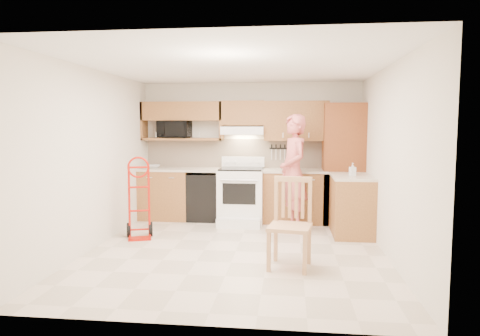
% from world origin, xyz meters
% --- Properties ---
extents(floor, '(4.00, 4.50, 0.02)m').
position_xyz_m(floor, '(0.00, 0.00, -0.01)').
color(floor, beige).
rests_on(floor, ground).
extents(ceiling, '(4.00, 4.50, 0.02)m').
position_xyz_m(ceiling, '(0.00, 0.00, 2.51)').
color(ceiling, white).
rests_on(ceiling, ground).
extents(wall_back, '(4.00, 0.02, 2.50)m').
position_xyz_m(wall_back, '(0.00, 2.26, 1.25)').
color(wall_back, beige).
rests_on(wall_back, ground).
extents(wall_front, '(4.00, 0.02, 2.50)m').
position_xyz_m(wall_front, '(0.00, -2.26, 1.25)').
color(wall_front, beige).
rests_on(wall_front, ground).
extents(wall_left, '(0.02, 4.50, 2.50)m').
position_xyz_m(wall_left, '(-2.01, 0.00, 1.25)').
color(wall_left, beige).
rests_on(wall_left, ground).
extents(wall_right, '(0.02, 4.50, 2.50)m').
position_xyz_m(wall_right, '(2.01, 0.00, 1.25)').
color(wall_right, beige).
rests_on(wall_right, ground).
extents(backsplash, '(3.92, 0.03, 0.55)m').
position_xyz_m(backsplash, '(0.00, 2.23, 1.20)').
color(backsplash, beige).
rests_on(backsplash, wall_back).
extents(lower_cab_left, '(0.90, 0.60, 0.90)m').
position_xyz_m(lower_cab_left, '(-1.55, 1.95, 0.45)').
color(lower_cab_left, '#97622E').
rests_on(lower_cab_left, ground).
extents(dishwasher, '(0.60, 0.60, 0.85)m').
position_xyz_m(dishwasher, '(-0.80, 1.95, 0.42)').
color(dishwasher, black).
rests_on(dishwasher, ground).
extents(lower_cab_right, '(1.14, 0.60, 0.90)m').
position_xyz_m(lower_cab_right, '(0.83, 1.95, 0.45)').
color(lower_cab_right, '#97622E').
rests_on(lower_cab_right, ground).
extents(countertop_left, '(1.50, 0.63, 0.04)m').
position_xyz_m(countertop_left, '(-1.25, 1.95, 0.92)').
color(countertop_left, beige).
rests_on(countertop_left, lower_cab_left).
extents(countertop_right, '(1.14, 0.63, 0.04)m').
position_xyz_m(countertop_right, '(0.83, 1.95, 0.92)').
color(countertop_right, beige).
rests_on(countertop_right, lower_cab_right).
extents(cab_return_right, '(0.60, 1.00, 0.90)m').
position_xyz_m(cab_return_right, '(1.70, 1.15, 0.45)').
color(cab_return_right, '#97622E').
rests_on(cab_return_right, ground).
extents(countertop_return, '(0.63, 1.00, 0.04)m').
position_xyz_m(countertop_return, '(1.70, 1.15, 0.92)').
color(countertop_return, beige).
rests_on(countertop_return, cab_return_right).
extents(pantry_tall, '(0.70, 0.60, 2.10)m').
position_xyz_m(pantry_tall, '(1.65, 1.95, 1.05)').
color(pantry_tall, brown).
rests_on(pantry_tall, ground).
extents(upper_cab_left, '(1.50, 0.33, 0.34)m').
position_xyz_m(upper_cab_left, '(-1.25, 2.08, 1.98)').
color(upper_cab_left, '#97622E').
rests_on(upper_cab_left, wall_back).
extents(upper_shelf_mw, '(1.50, 0.33, 0.04)m').
position_xyz_m(upper_shelf_mw, '(-1.25, 2.08, 1.47)').
color(upper_shelf_mw, '#97622E').
rests_on(upper_shelf_mw, wall_back).
extents(upper_cab_center, '(0.76, 0.33, 0.44)m').
position_xyz_m(upper_cab_center, '(-0.12, 2.08, 1.94)').
color(upper_cab_center, '#97622E').
rests_on(upper_cab_center, wall_back).
extents(upper_cab_right, '(1.14, 0.33, 0.70)m').
position_xyz_m(upper_cab_right, '(0.83, 2.08, 1.80)').
color(upper_cab_right, '#97622E').
rests_on(upper_cab_right, wall_back).
extents(range_hood, '(0.76, 0.46, 0.14)m').
position_xyz_m(range_hood, '(-0.12, 2.02, 1.63)').
color(range_hood, white).
rests_on(range_hood, wall_back).
extents(knife_strip, '(0.40, 0.05, 0.29)m').
position_xyz_m(knife_strip, '(0.55, 2.21, 1.24)').
color(knife_strip, black).
rests_on(knife_strip, backsplash).
extents(microwave, '(0.60, 0.42, 0.32)m').
position_xyz_m(microwave, '(-1.40, 2.08, 1.65)').
color(microwave, black).
rests_on(microwave, upper_shelf_mw).
extents(range, '(0.78, 1.03, 1.15)m').
position_xyz_m(range, '(-0.13, 1.73, 0.58)').
color(range, white).
rests_on(range, ground).
extents(person, '(0.67, 0.81, 1.90)m').
position_xyz_m(person, '(0.78, 1.35, 0.95)').
color(person, '#C25854').
rests_on(person, ground).
extents(hand_truck, '(0.55, 0.53, 1.13)m').
position_xyz_m(hand_truck, '(-1.55, 0.53, 0.56)').
color(hand_truck, '#B61408').
rests_on(hand_truck, ground).
extents(dining_chair, '(0.57, 0.61, 1.09)m').
position_xyz_m(dining_chair, '(0.73, -0.61, 0.54)').
color(dining_chair, tan).
rests_on(dining_chair, ground).
extents(soap_bottle, '(0.11, 0.11, 0.20)m').
position_xyz_m(soap_bottle, '(1.70, 1.12, 1.04)').
color(soap_bottle, white).
rests_on(soap_bottle, countertop_return).
extents(bowl, '(0.29, 0.29, 0.06)m').
position_xyz_m(bowl, '(-1.76, 1.95, 0.97)').
color(bowl, white).
rests_on(bowl, countertop_left).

